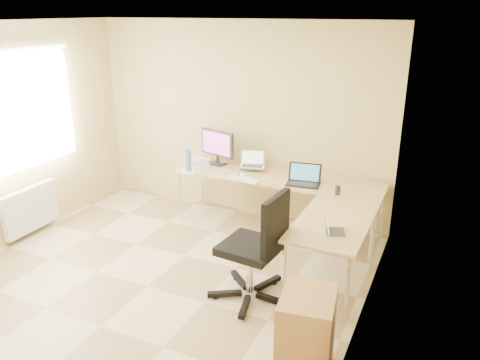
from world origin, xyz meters
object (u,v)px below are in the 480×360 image
at_px(desk_return, 332,253).
at_px(keyboard, 243,179).
at_px(desk_main, 277,203).
at_px(water_bottle, 188,160).
at_px(office_chair, 250,252).
at_px(laptop_return, 336,223).
at_px(desk_fan, 224,154).
at_px(mug, 224,173).
at_px(cabinet, 306,334).
at_px(laptop_center, 252,159).
at_px(laptop_black, 304,175).
at_px(monitor, 217,147).

relative_size(desk_return, keyboard, 2.77).
xyz_separation_m(desk_main, water_bottle, (-1.13, -0.30, 0.51)).
bearing_deg(office_chair, laptop_return, 26.37).
height_order(keyboard, office_chair, office_chair).
bearing_deg(desk_fan, desk_main, 11.05).
xyz_separation_m(mug, cabinet, (1.73, -2.05, -0.42)).
bearing_deg(laptop_center, laptop_black, -34.21).
height_order(desk_return, desk_fan, desk_fan).
distance_m(desk_return, keyboard, 1.54).
bearing_deg(monitor, desk_main, 8.96).
height_order(keyboard, mug, mug).
bearing_deg(office_chair, laptop_center, 118.38).
relative_size(desk_main, laptop_center, 8.40).
xyz_separation_m(desk_main, desk_fan, (-0.86, 0.20, 0.50)).
xyz_separation_m(desk_return, desk_fan, (-1.84, 1.20, 0.50)).
bearing_deg(cabinet, laptop_return, 85.22).
distance_m(laptop_black, laptop_return, 1.31).
distance_m(desk_fan, office_chair, 2.15).
relative_size(water_bottle, cabinet, 0.43).
relative_size(laptop_center, laptop_black, 0.81).
bearing_deg(laptop_center, desk_fan, 147.44).
height_order(monitor, keyboard, monitor).
bearing_deg(desk_main, water_bottle, -165.20).
bearing_deg(cabinet, water_bottle, 129.35).
xyz_separation_m(monitor, laptop_center, (0.53, -0.05, -0.08)).
height_order(office_chair, cabinet, office_chair).
distance_m(desk_main, monitor, 1.10).
height_order(mug, laptop_return, laptop_return).
height_order(desk_return, water_bottle, water_bottle).
distance_m(desk_return, mug, 1.78).
bearing_deg(water_bottle, desk_main, 14.80).
relative_size(laptop_black, office_chair, 0.34).
distance_m(mug, water_bottle, 0.53).
xyz_separation_m(desk_return, office_chair, (-0.66, -0.56, 0.13)).
relative_size(desk_fan, cabinet, 0.39).
bearing_deg(cabinet, mug, 121.84).
xyz_separation_m(desk_main, desk_return, (0.98, -1.00, 0.00)).
bearing_deg(laptop_black, desk_main, 150.69).
height_order(desk_main, cabinet, desk_main).
bearing_deg(desk_return, monitor, 149.26).
relative_size(desk_fan, laptop_return, 0.91).
xyz_separation_m(desk_return, laptop_black, (-0.59, 0.85, 0.49)).
bearing_deg(cabinet, desk_fan, 119.62).
height_order(monitor, mug, monitor).
bearing_deg(desk_fan, mug, -38.63).
distance_m(laptop_black, keyboard, 0.75).
bearing_deg(cabinet, monitor, 121.19).
distance_m(desk_main, desk_fan, 1.02).
distance_m(laptop_black, mug, 1.00).
height_order(laptop_center, keyboard, laptop_center).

